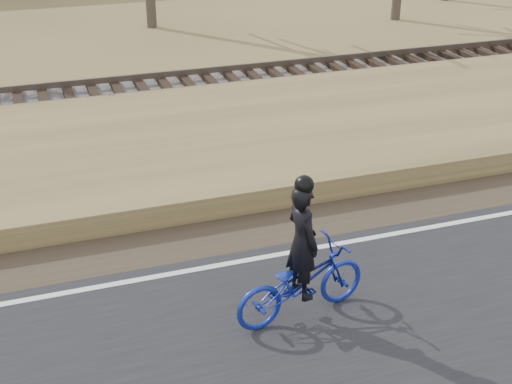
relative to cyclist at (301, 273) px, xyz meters
name	(u,v)px	position (x,y,z in m)	size (l,w,h in m)	color
cyclist	(301,273)	(0.00, 0.00, 0.00)	(2.12, 1.06, 2.15)	navy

